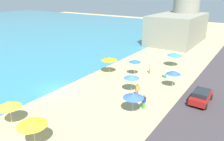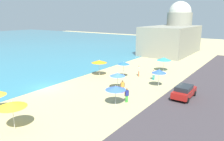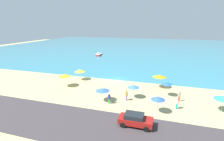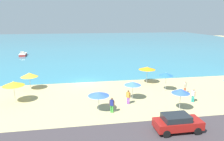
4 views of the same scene
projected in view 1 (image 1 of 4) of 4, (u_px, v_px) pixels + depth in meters
name	position (u px, v px, depth m)	size (l,w,h in m)	color
ground_plane	(56.00, 90.00, 28.15)	(160.00, 160.00, 0.00)	tan
coastal_road	(201.00, 140.00, 18.66)	(80.00, 8.00, 0.06)	#3D363A
beach_umbrella_0	(132.00, 77.00, 27.17)	(1.99, 1.99, 2.28)	#B2B2B7
beach_umbrella_1	(32.00, 123.00, 17.24)	(2.40, 2.40, 2.57)	#B2B2B7
beach_umbrella_2	(109.00, 59.00, 33.19)	(2.46, 2.46, 2.59)	#B2B2B7
beach_umbrella_3	(174.00, 72.00, 28.21)	(1.88, 1.88, 2.46)	#B2B2B7
beach_umbrella_4	(133.00, 96.00, 22.43)	(2.20, 2.20, 2.17)	#B2B2B7
beach_umbrella_5	(175.00, 54.00, 36.32)	(2.48, 2.48, 2.48)	#B2B2B7
beach_umbrella_6	(135.00, 61.00, 32.31)	(1.82, 1.82, 2.54)	#B2B2B7
beach_umbrella_7	(9.00, 104.00, 20.41)	(2.25, 2.25, 2.41)	#B2B2B7
bather_0	(166.00, 72.00, 31.70)	(0.38, 0.49, 1.62)	teal
bather_1	(137.00, 89.00, 26.20)	(0.43, 0.43, 1.66)	purple
bather_2	(150.00, 68.00, 33.44)	(0.49, 0.38, 1.75)	#EB5932
bather_3	(144.00, 101.00, 23.44)	(0.51, 0.37, 1.63)	green
parked_car_0	(201.00, 96.00, 24.68)	(4.01, 1.91, 1.52)	maroon
harbor_fortress	(180.00, 23.00, 54.31)	(17.77, 10.19, 13.00)	gray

